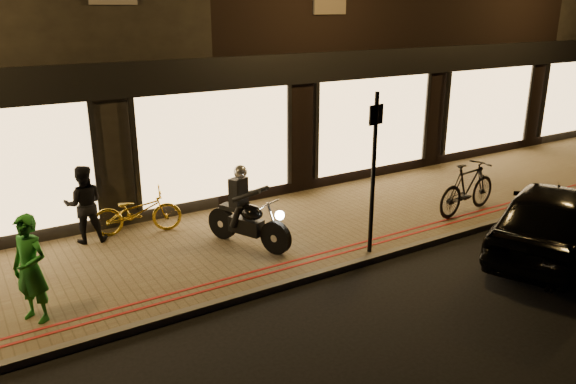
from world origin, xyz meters
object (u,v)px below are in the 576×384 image
Objects in this scene: bicycle_gold at (137,212)px; parked_car at (552,218)px; motorcycle at (246,215)px; sign_post at (374,166)px; person_green at (31,269)px.

parked_car is at bearing -112.02° from bicycle_gold.
sign_post reaches higher than motorcycle.
person_green is at bearing 167.64° from motorcycle.
motorcycle is 3.98m from person_green.
parked_car is at bearing -56.57° from motorcycle.
motorcycle is 1.04× the size of bicycle_gold.
parked_car is (4.85, -3.16, -0.02)m from motorcycle.
motorcycle is 2.34m from bicycle_gold.
bicycle_gold is at bearing 29.88° from parked_car.
bicycle_gold is 3.42m from person_green.
bicycle_gold is at bearing 109.13° from motorcycle.
parked_car reaches higher than bicycle_gold.
sign_post is at bearing -118.14° from bicycle_gold.
person_green is 9.08m from parked_car.
sign_post reaches higher than bicycle_gold.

